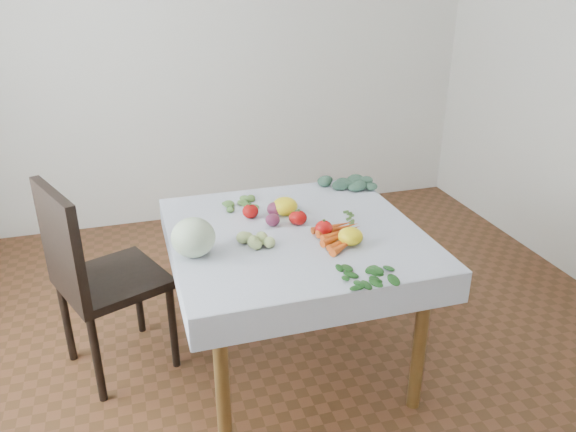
# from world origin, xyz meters

# --- Properties ---
(ground) EXTENTS (4.00, 4.00, 0.00)m
(ground) POSITION_xyz_m (0.00, 0.00, 0.00)
(ground) COLOR brown
(back_wall) EXTENTS (4.00, 0.04, 2.70)m
(back_wall) POSITION_xyz_m (0.00, 2.00, 1.35)
(back_wall) COLOR silver
(back_wall) RESTS_ON ground
(table) EXTENTS (1.00, 1.00, 0.75)m
(table) POSITION_xyz_m (0.00, 0.00, 0.65)
(table) COLOR brown
(table) RESTS_ON ground
(tablecloth) EXTENTS (1.12, 1.12, 0.01)m
(tablecloth) POSITION_xyz_m (0.00, 0.00, 0.75)
(tablecloth) COLOR silver
(tablecloth) RESTS_ON table
(chair) EXTENTS (0.59, 0.59, 1.00)m
(chair) POSITION_xyz_m (-0.92, 0.23, 0.57)
(chair) COLOR black
(chair) RESTS_ON ground
(cabbage) EXTENTS (0.20, 0.20, 0.17)m
(cabbage) POSITION_xyz_m (-0.47, -0.10, 0.84)
(cabbage) COLOR silver
(cabbage) RESTS_ON tablecloth
(tomato_a) EXTENTS (0.09, 0.09, 0.07)m
(tomato_a) POSITION_xyz_m (-0.16, 0.20, 0.79)
(tomato_a) COLOR #AC0C0B
(tomato_a) RESTS_ON tablecloth
(tomato_b) EXTENTS (0.10, 0.10, 0.07)m
(tomato_b) POSITION_xyz_m (0.11, -0.08, 0.79)
(tomato_b) COLOR #AC0C0B
(tomato_b) RESTS_ON tablecloth
(tomato_c) EXTENTS (0.09, 0.09, 0.07)m
(tomato_c) POSITION_xyz_m (0.04, 0.06, 0.79)
(tomato_c) COLOR #AC0C0B
(tomato_c) RESTS_ON tablecloth
(tomato_d) EXTENTS (0.09, 0.09, 0.06)m
(tomato_d) POSITION_xyz_m (0.03, 0.07, 0.79)
(tomato_d) COLOR #AC0C0B
(tomato_d) RESTS_ON tablecloth
(heirloom_back) EXTENTS (0.13, 0.13, 0.09)m
(heirloom_back) POSITION_xyz_m (0.01, 0.19, 0.80)
(heirloom_back) COLOR yellow
(heirloom_back) RESTS_ON tablecloth
(heirloom_front) EXTENTS (0.14, 0.14, 0.08)m
(heirloom_front) POSITION_xyz_m (0.19, -0.20, 0.79)
(heirloom_front) COLOR yellow
(heirloom_front) RESTS_ON tablecloth
(onion_a) EXTENTS (0.09, 0.09, 0.07)m
(onion_a) POSITION_xyz_m (-0.04, 0.19, 0.79)
(onion_a) COLOR #621C45
(onion_a) RESTS_ON tablecloth
(onion_b) EXTENTS (0.07, 0.07, 0.06)m
(onion_b) POSITION_xyz_m (-0.08, 0.08, 0.79)
(onion_b) COLOR #621C45
(onion_b) RESTS_ON tablecloth
(tomatillo_cluster) EXTENTS (0.18, 0.11, 0.05)m
(tomatillo_cluster) POSITION_xyz_m (-0.22, -0.09, 0.78)
(tomatillo_cluster) COLOR #C3DD7F
(tomatillo_cluster) RESTS_ON tablecloth
(carrot_bunch) EXTENTS (0.23, 0.30, 0.03)m
(carrot_bunch) POSITION_xyz_m (0.18, -0.13, 0.77)
(carrot_bunch) COLOR #CC4716
(carrot_bunch) RESTS_ON tablecloth
(kale_bunch) EXTENTS (0.31, 0.24, 0.04)m
(kale_bunch) POSITION_xyz_m (0.47, 0.45, 0.78)
(kale_bunch) COLOR #385B43
(kale_bunch) RESTS_ON tablecloth
(basil_bunch) EXTENTS (0.25, 0.22, 0.01)m
(basil_bunch) POSITION_xyz_m (0.14, -0.45, 0.76)
(basil_bunch) COLOR #194A17
(basil_bunch) RESTS_ON tablecloth
(dill_bunch) EXTENTS (0.22, 0.16, 0.02)m
(dill_bunch) POSITION_xyz_m (-0.18, 0.35, 0.77)
(dill_bunch) COLOR #567F3A
(dill_bunch) RESTS_ON tablecloth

